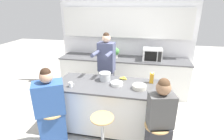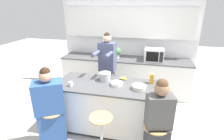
% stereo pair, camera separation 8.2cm
% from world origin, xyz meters
% --- Properties ---
extents(ground_plane, '(16.00, 16.00, 0.00)m').
position_xyz_m(ground_plane, '(0.00, 0.00, 0.00)').
color(ground_plane, '#B2ADA3').
extents(wall_back, '(3.62, 0.22, 2.70)m').
position_xyz_m(wall_back, '(0.00, 1.93, 1.54)').
color(wall_back, white).
rests_on(wall_back, ground_plane).
extents(back_counter, '(3.36, 0.69, 0.94)m').
position_xyz_m(back_counter, '(0.00, 1.60, 0.47)').
color(back_counter, white).
rests_on(back_counter, ground_plane).
extents(kitchen_island, '(2.00, 0.81, 0.92)m').
position_xyz_m(kitchen_island, '(0.00, 0.00, 0.47)').
color(kitchen_island, black).
rests_on(kitchen_island, ground_plane).
extents(bar_stool_leftmost, '(0.38, 0.38, 0.70)m').
position_xyz_m(bar_stool_leftmost, '(-0.80, -0.69, 0.37)').
color(bar_stool_leftmost, tan).
rests_on(bar_stool_leftmost, ground_plane).
extents(bar_stool_center, '(0.38, 0.38, 0.70)m').
position_xyz_m(bar_stool_center, '(0.00, -0.66, 0.37)').
color(bar_stool_center, tan).
rests_on(bar_stool_center, ground_plane).
extents(person_cooking, '(0.39, 0.58, 1.75)m').
position_xyz_m(person_cooking, '(-0.23, 0.63, 0.88)').
color(person_cooking, '#383842').
rests_on(person_cooking, ground_plane).
extents(person_wrapped_blanket, '(0.53, 0.47, 1.43)m').
position_xyz_m(person_wrapped_blanket, '(-0.82, -0.69, 0.68)').
color(person_wrapped_blanket, '#2D5193').
rests_on(person_wrapped_blanket, ground_plane).
extents(person_seated_near, '(0.39, 0.33, 1.41)m').
position_xyz_m(person_seated_near, '(0.82, -0.69, 0.65)').
color(person_seated_near, '#333338').
rests_on(person_seated_near, ground_plane).
extents(cooking_pot, '(0.31, 0.22, 0.15)m').
position_xyz_m(cooking_pot, '(-0.15, 0.17, 1.00)').
color(cooking_pot, '#B7BABC').
rests_on(cooking_pot, kitchen_island).
extents(fruit_bowl, '(0.22, 0.22, 0.06)m').
position_xyz_m(fruit_bowl, '(0.10, 0.00, 0.95)').
color(fruit_bowl, white).
rests_on(fruit_bowl, kitchen_island).
extents(mixing_bowl_steel, '(0.24, 0.24, 0.07)m').
position_xyz_m(mixing_bowl_steel, '(0.50, -0.07, 0.96)').
color(mixing_bowl_steel, silver).
rests_on(mixing_bowl_steel, kitchen_island).
extents(coffee_cup_near, '(0.10, 0.07, 0.09)m').
position_xyz_m(coffee_cup_near, '(-0.67, -0.22, 0.97)').
color(coffee_cup_near, white).
rests_on(coffee_cup_near, kitchen_island).
extents(banana_bunch, '(0.17, 0.12, 0.05)m').
position_xyz_m(banana_bunch, '(0.18, 0.27, 0.95)').
color(banana_bunch, yellow).
rests_on(banana_bunch, kitchen_island).
extents(juice_carton, '(0.07, 0.07, 0.20)m').
position_xyz_m(juice_carton, '(0.71, 0.22, 1.02)').
color(juice_carton, gold).
rests_on(juice_carton, kitchen_island).
extents(microwave, '(0.47, 0.38, 0.31)m').
position_xyz_m(microwave, '(0.73, 1.56, 1.10)').
color(microwave, white).
rests_on(microwave, back_counter).
extents(potted_plant, '(0.20, 0.20, 0.28)m').
position_xyz_m(potted_plant, '(-0.21, 1.60, 1.10)').
color(potted_plant, beige).
rests_on(potted_plant, back_counter).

